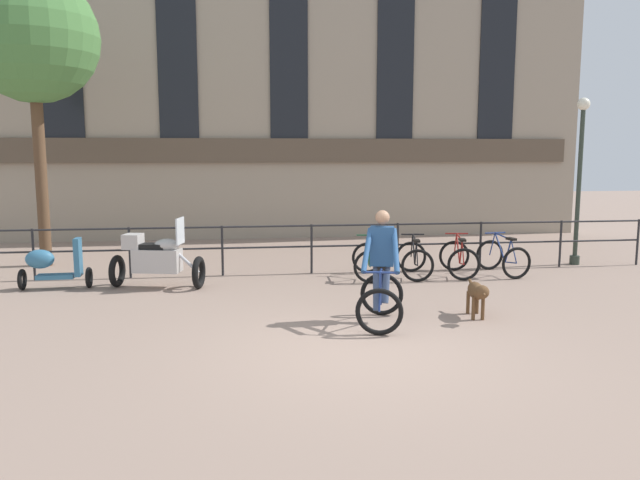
{
  "coord_description": "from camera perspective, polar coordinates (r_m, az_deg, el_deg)",
  "views": [
    {
      "loc": [
        -1.54,
        -7.79,
        2.59
      ],
      "look_at": [
        -0.13,
        2.86,
        1.05
      ],
      "focal_mm": 35.0,
      "sensor_mm": 36.0,
      "label": 1
    }
  ],
  "objects": [
    {
      "name": "ground_plane",
      "position": [
        8.35,
        3.52,
        -9.93
      ],
      "size": [
        60.0,
        60.0,
        0.0
      ],
      "primitive_type": "plane",
      "color": "gray"
    },
    {
      "name": "canal_railing",
      "position": [
        13.21,
        -0.78,
        -0.03
      ],
      "size": [
        15.05,
        0.05,
        1.05
      ],
      "color": "#232326",
      "rests_on": "ground_plane"
    },
    {
      "name": "building_facade",
      "position": [
        19.03,
        -2.95,
        16.18
      ],
      "size": [
        18.0,
        0.72,
        10.55
      ],
      "color": "gray",
      "rests_on": "ground_plane"
    },
    {
      "name": "cyclist_with_bike",
      "position": [
        9.45,
        5.62,
        -3.02
      ],
      "size": [
        0.96,
        1.31,
        1.7
      ],
      "rotation": [
        0.0,
        0.0,
        -0.26
      ],
      "color": "black",
      "rests_on": "ground_plane"
    },
    {
      "name": "dog",
      "position": [
        10.01,
        14.17,
        -4.66
      ],
      "size": [
        0.32,
        1.02,
        0.59
      ],
      "rotation": [
        0.0,
        0.0,
        -0.15
      ],
      "color": "brown",
      "rests_on": "ground_plane"
    },
    {
      "name": "parked_motorcycle",
      "position": [
        12.22,
        -14.73,
        -1.67
      ],
      "size": [
        1.81,
        0.98,
        1.35
      ],
      "rotation": [
        0.0,
        0.0,
        1.35
      ],
      "color": "black",
      "rests_on": "ground_plane"
    },
    {
      "name": "parked_bicycle_near_lamp",
      "position": [
        12.81,
        4.48,
        -1.9
      ],
      "size": [
        0.82,
        1.2,
        0.86
      ],
      "rotation": [
        0.0,
        0.0,
        2.99
      ],
      "color": "black",
      "rests_on": "ground_plane"
    },
    {
      "name": "parked_bicycle_mid_left",
      "position": [
        13.04,
        8.61,
        -1.79
      ],
      "size": [
        0.82,
        1.2,
        0.86
      ],
      "rotation": [
        0.0,
        0.0,
        2.99
      ],
      "color": "black",
      "rests_on": "ground_plane"
    },
    {
      "name": "parked_bicycle_mid_right",
      "position": [
        13.34,
        12.58,
        -1.67
      ],
      "size": [
        0.83,
        1.2,
        0.86
      ],
      "rotation": [
        0.0,
        0.0,
        2.98
      ],
      "color": "black",
      "rests_on": "ground_plane"
    },
    {
      "name": "parked_bicycle_far_end",
      "position": [
        13.7,
        16.37,
        -1.55
      ],
      "size": [
        0.8,
        1.19,
        0.86
      ],
      "rotation": [
        0.0,
        0.0,
        3.27
      ],
      "color": "black",
      "rests_on": "ground_plane"
    },
    {
      "name": "parked_scooter",
      "position": [
        12.77,
        -23.25,
        -2.11
      ],
      "size": [
        1.29,
        0.44,
        0.96
      ],
      "rotation": [
        0.0,
        0.0,
        1.6
      ],
      "color": "black",
      "rests_on": "ground_plane"
    },
    {
      "name": "street_lamp",
      "position": [
        15.3,
        22.65,
        5.8
      ],
      "size": [
        0.28,
        0.28,
        3.76
      ],
      "color": "#2D382D",
      "rests_on": "ground_plane"
    },
    {
      "name": "tree_canalside_left",
      "position": [
        15.48,
        -24.81,
        16.37
      ],
      "size": [
        2.83,
        2.83,
        6.45
      ],
      "color": "brown",
      "rests_on": "ground_plane"
    }
  ]
}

